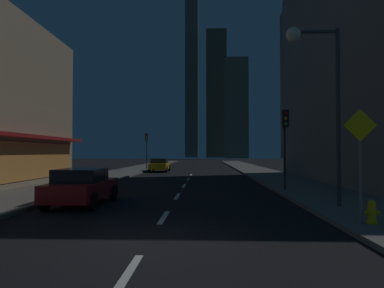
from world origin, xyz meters
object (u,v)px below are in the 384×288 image
(fire_hydrant_far_left, at_px, (107,175))
(pedestrian_crossing_sign, at_px, (360,155))
(car_parked_near, at_px, (82,186))
(fire_hydrant_yellow_near, at_px, (372,212))
(street_lamp_right, at_px, (315,72))
(car_parked_far, at_px, (160,165))
(traffic_light_near_right, at_px, (285,131))
(traffic_light_far_left, at_px, (147,143))

(fire_hydrant_far_left, height_order, pedestrian_crossing_sign, pedestrian_crossing_sign)
(car_parked_near, bearing_deg, fire_hydrant_yellow_near, -22.57)
(street_lamp_right, relative_size, pedestrian_crossing_sign, 2.09)
(car_parked_far, distance_m, fire_hydrant_yellow_near, 28.78)
(car_parked_far, xyz_separation_m, fire_hydrant_far_left, (-2.30, -11.93, -0.29))
(traffic_light_near_right, height_order, street_lamp_right, street_lamp_right)
(fire_hydrant_yellow_near, bearing_deg, street_lamp_right, 99.63)
(traffic_light_near_right, bearing_deg, fire_hydrant_far_left, 148.90)
(car_parked_near, height_order, traffic_light_far_left, traffic_light_far_left)
(fire_hydrant_yellow_near, bearing_deg, fire_hydrant_far_left, 127.76)
(traffic_light_near_right, bearing_deg, traffic_light_far_left, 116.99)
(fire_hydrant_yellow_near, distance_m, fire_hydrant_far_left, 19.27)
(car_parked_near, relative_size, fire_hydrant_yellow_near, 6.48)
(traffic_light_near_right, bearing_deg, car_parked_near, -154.16)
(traffic_light_near_right, relative_size, street_lamp_right, 0.64)
(traffic_light_far_left, bearing_deg, traffic_light_near_right, -63.01)
(fire_hydrant_far_left, bearing_deg, traffic_light_near_right, -31.10)
(traffic_light_far_left, xyz_separation_m, pedestrian_crossing_sign, (11.10, -29.96, -1.18))
(car_parked_near, relative_size, pedestrian_crossing_sign, 1.34)
(pedestrian_crossing_sign, bearing_deg, street_lamp_right, 94.09)
(traffic_light_near_right, bearing_deg, pedestrian_crossing_sign, -89.32)
(street_lamp_right, height_order, pedestrian_crossing_sign, street_lamp_right)
(car_parked_far, bearing_deg, street_lamp_right, -69.57)
(traffic_light_far_left, distance_m, pedestrian_crossing_sign, 31.98)
(fire_hydrant_yellow_near, relative_size, street_lamp_right, 0.10)
(car_parked_near, distance_m, traffic_light_near_right, 10.40)
(car_parked_near, xyz_separation_m, car_parked_far, (0.00, 23.22, 0.00))
(car_parked_near, xyz_separation_m, traffic_light_far_left, (-1.90, 26.00, 2.45))
(fire_hydrant_far_left, bearing_deg, street_lamp_right, -47.17)
(fire_hydrant_yellow_near, relative_size, pedestrian_crossing_sign, 0.21)
(fire_hydrant_far_left, height_order, traffic_light_near_right, traffic_light_near_right)
(fire_hydrant_yellow_near, bearing_deg, car_parked_near, 157.43)
(fire_hydrant_yellow_near, xyz_separation_m, traffic_light_near_right, (-0.40, 8.36, 2.74))
(traffic_light_far_left, bearing_deg, car_parked_near, -85.82)
(car_parked_near, relative_size, street_lamp_right, 0.64)
(traffic_light_near_right, bearing_deg, fire_hydrant_yellow_near, -87.26)
(car_parked_near, xyz_separation_m, fire_hydrant_far_left, (-2.30, 11.29, -0.29))
(fire_hydrant_far_left, bearing_deg, car_parked_far, 79.09)
(fire_hydrant_far_left, distance_m, traffic_light_near_right, 13.59)
(car_parked_near, xyz_separation_m, pedestrian_crossing_sign, (9.20, -3.96, 1.28))
(car_parked_near, bearing_deg, fire_hydrant_far_left, 101.52)
(car_parked_near, xyz_separation_m, fire_hydrant_yellow_near, (9.50, -3.95, -0.29))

